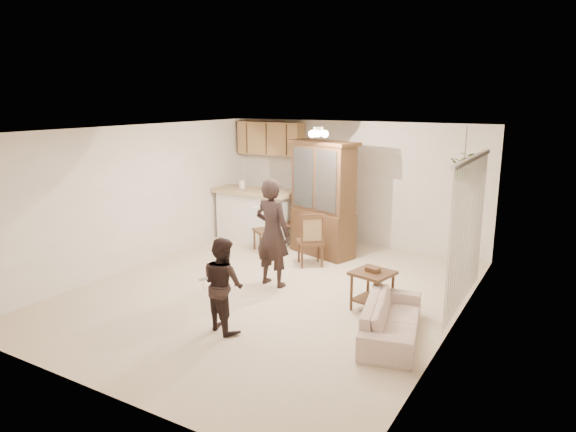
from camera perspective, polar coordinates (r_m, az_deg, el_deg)
The scene contains 23 objects.
floor at distance 8.09m, azimuth -2.01°, elevation -8.40°, with size 6.50×6.50×0.00m, color #C6AF96.
ceiling at distance 7.55m, azimuth -2.16°, elevation 9.56°, with size 5.50×6.50×0.02m, color white.
wall_back at distance 10.56m, azimuth 7.39°, elevation 3.63°, with size 5.50×0.02×2.50m, color silver.
wall_front at distance 5.37m, azimuth -21.05°, elevation -6.39°, with size 5.50×0.02×2.50m, color silver.
wall_left at distance 9.46m, azimuth -16.33°, elevation 2.11°, with size 0.02×6.50×2.50m, color silver.
wall_right at distance 6.71m, azimuth 18.20°, elevation -2.37°, with size 0.02×6.50×2.50m, color silver.
breakfast_bar at distance 10.80m, azimuth -3.69°, elevation -0.15°, with size 1.60×0.55×1.00m, color white.
bar_top at distance 10.69m, azimuth -3.73°, elevation 2.73°, with size 1.75×0.70×0.08m, color tan.
upper_cabinets at distance 11.18m, azimuth -1.95°, elevation 8.63°, with size 1.50×0.34×0.70m, color brown.
vertical_blinds at distance 7.61m, azimuth 19.29°, elevation -1.83°, with size 0.06×2.30×2.10m, color silver, non-canonical shape.
ceiling_fixture at distance 8.50m, azimuth 3.39°, elevation 9.25°, with size 0.36×0.36×0.20m, color #F7E3B9, non-canonical shape.
hanging_plant at distance 9.00m, azimuth 18.98°, elevation 5.27°, with size 0.43×0.37×0.48m, color #375F26.
plant_cord at distance 8.97m, azimuth 19.13°, elevation 7.32°, with size 0.01×0.01×0.65m, color black.
sofa at distance 6.65m, azimuth 11.50°, elevation -10.16°, with size 1.87×0.73×0.73m, color beige.
adult at distance 8.11m, azimuth -1.74°, elevation -1.66°, with size 0.66×0.43×1.80m, color black.
child at distance 6.66m, azimuth -7.24°, elevation -7.10°, with size 0.66×0.51×1.35m, color black.
china_hutch at distance 9.70m, azimuth 3.90°, elevation 1.82°, with size 1.48×0.94×2.18m.
side_table at distance 7.43m, azimuth 9.32°, elevation -8.13°, with size 0.62×0.62×0.63m.
chair_bar at distance 10.42m, azimuth 0.33°, elevation -1.74°, with size 0.57×0.57×1.06m.
chair_hutch_left at distance 10.10m, azimuth -2.52°, elevation -2.44°, with size 0.58×0.58×0.94m.
chair_hutch_right at distance 9.25m, azimuth 2.48°, elevation -3.81°, with size 0.61×0.61×0.99m.
controller_adult at distance 7.70m, azimuth -3.61°, elevation 0.84°, with size 0.05×0.15×0.05m, color silver.
controller_child at distance 6.49m, azimuth -9.40°, elevation -6.93°, with size 0.03×0.11×0.03m, color silver.
Camera 1 is at (4.04, -6.36, 2.96)m, focal length 32.00 mm.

